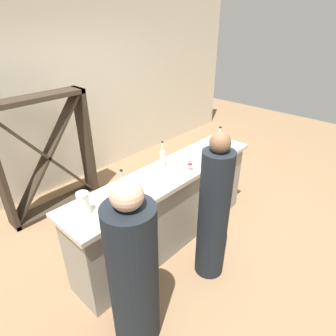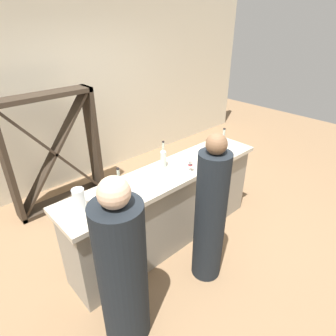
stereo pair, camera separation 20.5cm
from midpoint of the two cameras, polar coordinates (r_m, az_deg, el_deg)
ground_plane at (r=3.67m, az=-1.65°, el=-14.04°), size 12.00×12.00×0.00m
back_wall at (r=4.66m, az=-22.21°, el=13.05°), size 8.00×0.10×2.80m
bar_counter at (r=3.36m, az=-1.77°, el=-7.93°), size 2.52×0.55×0.96m
wine_rack at (r=4.15m, az=-24.44°, el=2.04°), size 1.27×0.28×1.62m
wine_bottle_leftmost_clear_pale at (r=2.68m, az=-11.24°, el=-3.81°), size 0.07×0.07×0.29m
wine_bottle_second_left_clear_pale at (r=3.16m, az=-2.98°, el=2.09°), size 0.07×0.07×0.31m
wine_bottle_center_clear_pale at (r=3.58m, az=8.56°, el=5.18°), size 0.08×0.08×0.32m
wine_glass_near_left at (r=3.08m, az=2.53°, el=0.92°), size 0.06×0.06×0.15m
wine_glass_near_center at (r=3.34m, az=5.81°, el=3.30°), size 0.06×0.06×0.15m
wine_glass_near_right at (r=3.42m, az=6.75°, el=3.88°), size 0.08×0.08×0.15m
water_pitcher at (r=2.56m, az=-18.77°, el=-6.78°), size 0.11×0.11×0.21m
person_left_guest at (r=2.85m, az=7.02°, el=-9.12°), size 0.32×0.32×1.61m
person_center_guest at (r=2.37m, az=-9.59°, el=-20.24°), size 0.45×0.45×1.57m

